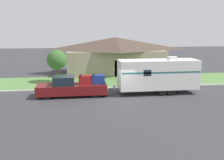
% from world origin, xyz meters
% --- Properties ---
extents(ground_plane, '(120.00, 120.00, 0.00)m').
position_xyz_m(ground_plane, '(0.00, 0.00, 0.00)').
color(ground_plane, '#38383D').
extents(curb_strip, '(80.00, 0.30, 0.14)m').
position_xyz_m(curb_strip, '(0.00, 3.75, 0.07)').
color(curb_strip, '#ADADA8').
rests_on(curb_strip, ground_plane).
extents(lawn_strip, '(80.00, 7.00, 0.03)m').
position_xyz_m(lawn_strip, '(0.00, 7.40, 0.01)').
color(lawn_strip, '#568442').
rests_on(lawn_strip, ground_plane).
extents(house_across_street, '(14.02, 6.99, 4.90)m').
position_xyz_m(house_across_street, '(1.35, 13.10, 2.54)').
color(house_across_street, gray).
rests_on(house_across_street, ground_plane).
extents(pickup_truck, '(6.39, 2.00, 2.01)m').
position_xyz_m(pickup_truck, '(-4.26, 1.39, 0.87)').
color(pickup_truck, black).
rests_on(pickup_truck, ground_plane).
extents(travel_trailer, '(8.39, 2.26, 3.48)m').
position_xyz_m(travel_trailer, '(3.74, 1.39, 1.83)').
color(travel_trailer, black).
rests_on(travel_trailer, ground_plane).
extents(mailbox, '(0.48, 0.20, 1.32)m').
position_xyz_m(mailbox, '(7.41, 4.89, 1.01)').
color(mailbox, brown).
rests_on(mailbox, ground_plane).
extents(tree_in_yard, '(2.23, 2.23, 3.75)m').
position_xyz_m(tree_in_yard, '(-6.10, 7.54, 2.62)').
color(tree_in_yard, brown).
rests_on(tree_in_yard, ground_plane).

